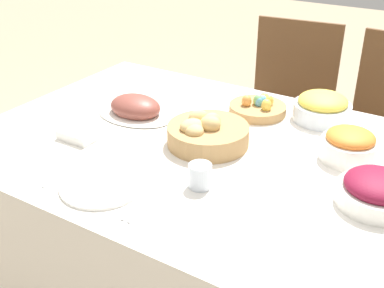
{
  "coord_description": "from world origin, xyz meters",
  "views": [
    {
      "loc": [
        0.72,
        -1.24,
        1.51
      ],
      "look_at": [
        0.0,
        -0.08,
        0.78
      ],
      "focal_mm": 45.0,
      "sensor_mm": 36.0,
      "label": 1
    }
  ],
  "objects_px": {
    "egg_basket": "(258,107)",
    "pineapple_bowl": "(322,107)",
    "ham_platter": "(135,108)",
    "carrot_bowl": "(349,145)",
    "dinner_plate": "(102,186)",
    "bread_basket": "(207,133)",
    "spoon": "(151,205)",
    "butter_dish": "(78,135)",
    "fork": "(65,172)",
    "beet_salad_bowl": "(377,191)",
    "drinking_cup": "(200,176)",
    "knife": "(143,202)",
    "chair_far_center": "(286,114)"
  },
  "relations": [
    {
      "from": "dinner_plate",
      "to": "fork",
      "type": "distance_m",
      "value": 0.15
    },
    {
      "from": "ham_platter",
      "to": "dinner_plate",
      "type": "xyz_separation_m",
      "value": [
        0.23,
        -0.45,
        -0.02
      ]
    },
    {
      "from": "dinner_plate",
      "to": "drinking_cup",
      "type": "xyz_separation_m",
      "value": [
        0.24,
        0.15,
        0.03
      ]
    },
    {
      "from": "chair_far_center",
      "to": "knife",
      "type": "xyz_separation_m",
      "value": [
        0.07,
        -1.28,
        0.24
      ]
    },
    {
      "from": "dinner_plate",
      "to": "beet_salad_bowl",
      "type": "bearing_deg",
      "value": 25.49
    },
    {
      "from": "spoon",
      "to": "knife",
      "type": "bearing_deg",
      "value": -177.04
    },
    {
      "from": "pineapple_bowl",
      "to": "knife",
      "type": "bearing_deg",
      "value": -107.13
    },
    {
      "from": "carrot_bowl",
      "to": "drinking_cup",
      "type": "relative_size",
      "value": 2.47
    },
    {
      "from": "knife",
      "to": "drinking_cup",
      "type": "relative_size",
      "value": 2.63
    },
    {
      "from": "bread_basket",
      "to": "fork",
      "type": "bearing_deg",
      "value": -125.0
    },
    {
      "from": "dinner_plate",
      "to": "spoon",
      "type": "xyz_separation_m",
      "value": [
        0.18,
        0.0,
        -0.0
      ]
    },
    {
      "from": "drinking_cup",
      "to": "spoon",
      "type": "bearing_deg",
      "value": -112.39
    },
    {
      "from": "carrot_bowl",
      "to": "drinking_cup",
      "type": "bearing_deg",
      "value": -129.54
    },
    {
      "from": "egg_basket",
      "to": "carrot_bowl",
      "type": "bearing_deg",
      "value": -23.85
    },
    {
      "from": "beet_salad_bowl",
      "to": "dinner_plate",
      "type": "xyz_separation_m",
      "value": [
        -0.69,
        -0.33,
        -0.04
      ]
    },
    {
      "from": "bread_basket",
      "to": "dinner_plate",
      "type": "relative_size",
      "value": 1.13
    },
    {
      "from": "drinking_cup",
      "to": "fork",
      "type": "bearing_deg",
      "value": -158.4
    },
    {
      "from": "bread_basket",
      "to": "egg_basket",
      "type": "bearing_deg",
      "value": 83.23
    },
    {
      "from": "bread_basket",
      "to": "drinking_cup",
      "type": "distance_m",
      "value": 0.26
    },
    {
      "from": "bread_basket",
      "to": "ham_platter",
      "type": "xyz_separation_m",
      "value": [
        -0.35,
        0.06,
        -0.02
      ]
    },
    {
      "from": "dinner_plate",
      "to": "fork",
      "type": "bearing_deg",
      "value": 180.0
    },
    {
      "from": "pineapple_bowl",
      "to": "carrot_bowl",
      "type": "relative_size",
      "value": 1.19
    },
    {
      "from": "beet_salad_bowl",
      "to": "knife",
      "type": "distance_m",
      "value": 0.64
    },
    {
      "from": "ham_platter",
      "to": "butter_dish",
      "type": "xyz_separation_m",
      "value": [
        -0.05,
        -0.27,
        -0.01
      ]
    },
    {
      "from": "egg_basket",
      "to": "ham_platter",
      "type": "relative_size",
      "value": 0.69
    },
    {
      "from": "dinner_plate",
      "to": "butter_dish",
      "type": "bearing_deg",
      "value": 145.65
    },
    {
      "from": "ham_platter",
      "to": "carrot_bowl",
      "type": "distance_m",
      "value": 0.79
    },
    {
      "from": "knife",
      "to": "carrot_bowl",
      "type": "bearing_deg",
      "value": 49.67
    },
    {
      "from": "pineapple_bowl",
      "to": "drinking_cup",
      "type": "distance_m",
      "value": 0.65
    },
    {
      "from": "carrot_bowl",
      "to": "drinking_cup",
      "type": "xyz_separation_m",
      "value": [
        -0.32,
        -0.38,
        -0.01
      ]
    },
    {
      "from": "chair_far_center",
      "to": "pineapple_bowl",
      "type": "height_order",
      "value": "chair_far_center"
    },
    {
      "from": "egg_basket",
      "to": "pineapple_bowl",
      "type": "bearing_deg",
      "value": 17.51
    },
    {
      "from": "butter_dish",
      "to": "knife",
      "type": "bearing_deg",
      "value": -23.96
    },
    {
      "from": "spoon",
      "to": "dinner_plate",
      "type": "bearing_deg",
      "value": -177.04
    },
    {
      "from": "pineapple_bowl",
      "to": "beet_salad_bowl",
      "type": "height_order",
      "value": "pineapple_bowl"
    },
    {
      "from": "beet_salad_bowl",
      "to": "drinking_cup",
      "type": "distance_m",
      "value": 0.49
    },
    {
      "from": "bread_basket",
      "to": "pineapple_bowl",
      "type": "xyz_separation_m",
      "value": [
        0.26,
        0.4,
        0.01
      ]
    },
    {
      "from": "chair_far_center",
      "to": "carrot_bowl",
      "type": "xyz_separation_m",
      "value": [
        0.49,
        -0.74,
        0.29
      ]
    },
    {
      "from": "carrot_bowl",
      "to": "dinner_plate",
      "type": "relative_size",
      "value": 0.74
    },
    {
      "from": "ham_platter",
      "to": "fork",
      "type": "relative_size",
      "value": 1.66
    },
    {
      "from": "bread_basket",
      "to": "spoon",
      "type": "relative_size",
      "value": 1.44
    },
    {
      "from": "pineapple_bowl",
      "to": "butter_dish",
      "type": "distance_m",
      "value": 0.89
    },
    {
      "from": "bread_basket",
      "to": "knife",
      "type": "xyz_separation_m",
      "value": [
        0.02,
        -0.39,
        -0.04
      ]
    },
    {
      "from": "chair_far_center",
      "to": "spoon",
      "type": "height_order",
      "value": "chair_far_center"
    },
    {
      "from": "dinner_plate",
      "to": "egg_basket",
      "type": "bearing_deg",
      "value": 77.08
    },
    {
      "from": "bread_basket",
      "to": "dinner_plate",
      "type": "xyz_separation_m",
      "value": [
        -0.12,
        -0.39,
        -0.04
      ]
    },
    {
      "from": "chair_far_center",
      "to": "fork",
      "type": "bearing_deg",
      "value": -105.58
    },
    {
      "from": "knife",
      "to": "spoon",
      "type": "relative_size",
      "value": 1.0
    },
    {
      "from": "chair_far_center",
      "to": "spoon",
      "type": "relative_size",
      "value": 4.97
    },
    {
      "from": "chair_far_center",
      "to": "butter_dish",
      "type": "height_order",
      "value": "chair_far_center"
    }
  ]
}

